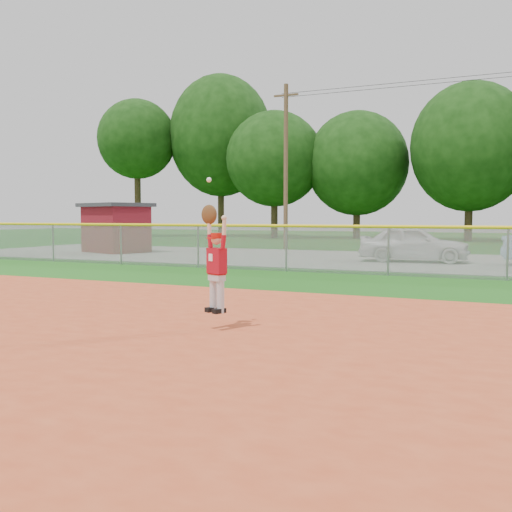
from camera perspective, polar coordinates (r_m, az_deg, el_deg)
The scene contains 9 objects.
ground at distance 8.41m, azimuth -0.30°, elevation -8.46°, with size 120.00×120.00×0.00m, color #175112.
clay_infield at distance 5.90m, azimuth -12.81°, elevation -13.82°, with size 24.00×16.00×0.04m, color #B74221.
parking_strip at distance 23.79m, azimuth 15.84°, elevation -0.49°, with size 44.00×10.00×0.03m, color gray.
car_white_a at distance 23.15m, azimuth 15.50°, elevation 1.20°, with size 1.68×4.18×1.42m, color white.
utility_shed at distance 29.15m, azimuth -13.83°, elevation 2.78°, with size 3.94×3.50×2.46m.
outfield_fence at distance 17.83m, azimuth 13.10°, elevation 0.90°, with size 40.06×0.10×1.55m.
power_lines at distance 29.71m, azimuth 19.64°, elevation 9.30°, with size 19.40×0.24×9.00m.
tree_line at distance 45.80m, azimuth 21.27°, elevation 10.90°, with size 62.37×13.00×14.43m.
ballplayer at distance 8.92m, azimuth -4.07°, elevation -0.31°, with size 0.55×0.37×2.11m.
Camera 1 is at (3.39, -7.48, 1.81)m, focal length 40.00 mm.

